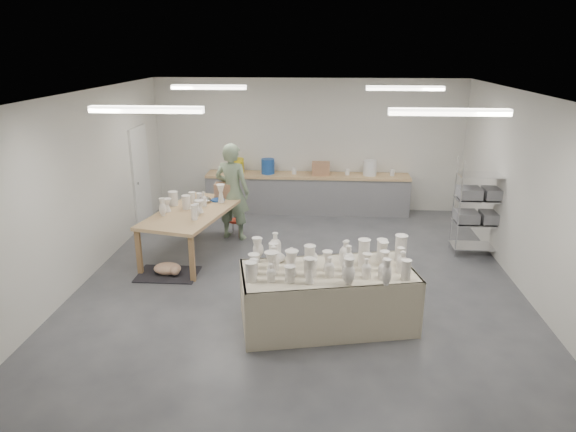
# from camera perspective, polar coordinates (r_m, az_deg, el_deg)

# --- Properties ---
(room) EXTENTS (8.00, 8.02, 3.00)m
(room) POSITION_cam_1_polar(r_m,az_deg,el_deg) (7.92, 0.62, 6.62)
(room) COLOR #424449
(room) RESTS_ON ground
(back_counter) EXTENTS (4.60, 0.60, 1.24)m
(back_counter) POSITION_cam_1_polar(r_m,az_deg,el_deg) (11.78, 2.10, 2.70)
(back_counter) COLOR #AF7E55
(back_counter) RESTS_ON ground
(wire_shelf) EXTENTS (0.88, 0.48, 1.80)m
(wire_shelf) POSITION_cam_1_polar(r_m,az_deg,el_deg) (9.88, 20.59, 1.01)
(wire_shelf) COLOR silver
(wire_shelf) RESTS_ON ground
(drying_table) EXTENTS (2.49, 1.57, 1.19)m
(drying_table) POSITION_cam_1_polar(r_m,az_deg,el_deg) (7.08, 4.40, -8.57)
(drying_table) COLOR olive
(drying_table) RESTS_ON ground
(work_table) EXTENTS (1.59, 2.44, 1.20)m
(work_table) POSITION_cam_1_polar(r_m,az_deg,el_deg) (9.52, -10.23, 0.76)
(work_table) COLOR #AF7E55
(work_table) RESTS_ON ground
(rug) EXTENTS (1.00, 0.70, 0.02)m
(rug) POSITION_cam_1_polar(r_m,az_deg,el_deg) (8.94, -13.20, -6.31)
(rug) COLOR black
(rug) RESTS_ON ground
(cat) EXTENTS (0.55, 0.47, 0.20)m
(cat) POSITION_cam_1_polar(r_m,az_deg,el_deg) (8.87, -13.14, -5.71)
(cat) COLOR white
(cat) RESTS_ON rug
(potter) EXTENTS (0.80, 0.63, 1.92)m
(potter) POSITION_cam_1_polar(r_m,az_deg,el_deg) (10.09, -6.19, 2.70)
(potter) COLOR gray
(potter) RESTS_ON ground
(red_stool) EXTENTS (0.34, 0.34, 0.29)m
(red_stool) POSITION_cam_1_polar(r_m,az_deg,el_deg) (10.55, -5.81, -0.61)
(red_stool) COLOR #B62C1A
(red_stool) RESTS_ON ground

